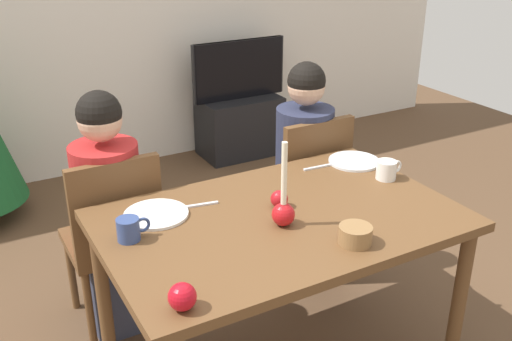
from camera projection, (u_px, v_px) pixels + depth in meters
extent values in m
cube|color=brown|center=(281.00, 221.00, 2.33)|extent=(1.40, 0.90, 0.04)
cylinder|color=brown|center=(459.00, 303.00, 2.45)|extent=(0.06, 0.06, 0.71)
cylinder|color=brown|center=(103.00, 295.00, 2.51)|extent=(0.06, 0.06, 0.71)
cylinder|color=brown|center=(345.00, 224.00, 3.08)|extent=(0.06, 0.06, 0.71)
cube|color=brown|center=(111.00, 241.00, 2.77)|extent=(0.40, 0.40, 0.04)
cube|color=brown|center=(117.00, 210.00, 2.53)|extent=(0.40, 0.04, 0.45)
cylinder|color=brown|center=(138.00, 255.00, 3.07)|extent=(0.04, 0.04, 0.41)
cylinder|color=brown|center=(72.00, 273.00, 2.92)|extent=(0.04, 0.04, 0.41)
cylinder|color=brown|center=(161.00, 288.00, 2.80)|extent=(0.04, 0.04, 0.41)
cylinder|color=brown|center=(90.00, 310.00, 2.65)|extent=(0.04, 0.04, 0.41)
cube|color=brown|center=(297.00, 193.00, 3.24)|extent=(0.40, 0.40, 0.04)
cube|color=brown|center=(318.00, 163.00, 3.00)|extent=(0.40, 0.04, 0.45)
cylinder|color=brown|center=(305.00, 210.00, 3.54)|extent=(0.04, 0.04, 0.41)
cylinder|color=brown|center=(256.00, 223.00, 3.39)|extent=(0.04, 0.04, 0.41)
cylinder|color=brown|center=(339.00, 235.00, 3.27)|extent=(0.04, 0.04, 0.41)
cylinder|color=brown|center=(287.00, 250.00, 3.12)|extent=(0.04, 0.04, 0.41)
cube|color=#33384C|center=(118.00, 282.00, 2.81)|extent=(0.28, 0.28, 0.45)
cylinder|color=#AD2323|center=(108.00, 195.00, 2.63)|extent=(0.30, 0.30, 0.48)
sphere|color=tan|center=(100.00, 120.00, 2.48)|extent=(0.19, 0.19, 0.19)
sphere|color=black|center=(99.00, 113.00, 2.47)|extent=(0.19, 0.19, 0.19)
cube|color=#33384C|center=(301.00, 229.00, 3.28)|extent=(0.28, 0.28, 0.45)
cylinder|color=#282D47|center=(304.00, 152.00, 3.09)|extent=(0.30, 0.30, 0.48)
sphere|color=tan|center=(306.00, 87.00, 2.95)|extent=(0.19, 0.19, 0.19)
sphere|color=black|center=(307.00, 81.00, 2.94)|extent=(0.19, 0.19, 0.19)
cube|color=black|center=(240.00, 126.00, 4.82)|extent=(0.64, 0.40, 0.48)
cube|color=black|center=(239.00, 69.00, 4.63)|extent=(0.79, 0.04, 0.46)
cube|color=black|center=(239.00, 70.00, 4.63)|extent=(0.76, 0.05, 0.46)
sphere|color=red|center=(283.00, 214.00, 2.24)|extent=(0.09, 0.09, 0.09)
cylinder|color=#EFE5C6|center=(284.00, 174.00, 2.17)|extent=(0.02, 0.02, 0.25)
cylinder|color=white|center=(156.00, 214.00, 2.32)|extent=(0.26, 0.26, 0.01)
cylinder|color=silver|center=(354.00, 161.00, 2.81)|extent=(0.24, 0.24, 0.01)
cylinder|color=#33477F|center=(128.00, 229.00, 2.14)|extent=(0.08, 0.08, 0.09)
torus|color=#33477F|center=(142.00, 225.00, 2.16)|extent=(0.06, 0.01, 0.06)
cylinder|color=white|center=(386.00, 170.00, 2.63)|extent=(0.09, 0.09, 0.09)
torus|color=white|center=(396.00, 167.00, 2.65)|extent=(0.06, 0.01, 0.06)
cube|color=silver|center=(197.00, 205.00, 2.40)|extent=(0.18, 0.05, 0.01)
cube|color=silver|center=(321.00, 167.00, 2.76)|extent=(0.18, 0.03, 0.01)
cylinder|color=olive|center=(355.00, 235.00, 2.12)|extent=(0.12, 0.12, 0.07)
sphere|color=red|center=(182.00, 297.00, 1.76)|extent=(0.09, 0.09, 0.09)
sphere|color=#AC151C|center=(279.00, 199.00, 2.38)|extent=(0.07, 0.07, 0.07)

